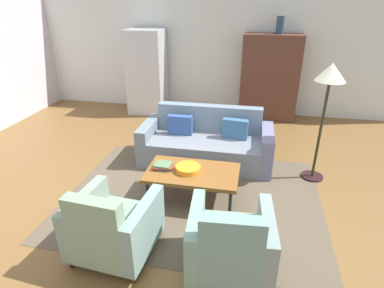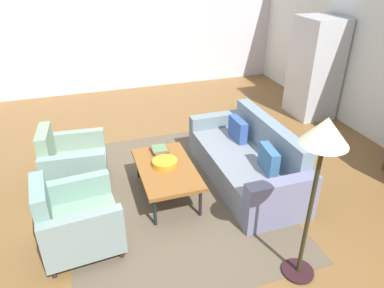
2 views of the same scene
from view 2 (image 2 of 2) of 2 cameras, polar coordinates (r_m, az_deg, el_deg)
name	(u,v)px [view 2 (image 2 of 2)]	position (r m, az deg, el deg)	size (l,w,h in m)	color
ground_plane	(159,189)	(4.91, -5.37, -7.20)	(10.10, 10.10, 0.00)	brown
wall_left	(111,27)	(8.28, -12.88, 17.80)	(0.12, 7.73, 2.80)	silver
area_rug	(171,194)	(4.80, -3.41, -7.97)	(3.40, 2.60, 0.01)	brown
couch	(249,162)	(4.99, 9.20, -2.84)	(2.11, 0.92, 0.86)	slate
coffee_table	(166,170)	(4.57, -4.16, -4.11)	(1.20, 0.70, 0.44)	#262527
armchair_left	(71,164)	(5.04, -18.87, -3.10)	(0.86, 0.86, 0.88)	#3C1E13
armchair_right	(74,222)	(4.04, -18.47, -11.79)	(0.86, 0.86, 0.88)	#322018
fruit_bowl	(165,163)	(4.58, -4.37, -2.99)	(0.33, 0.33, 0.07)	orange
book_stack	(159,150)	(4.87, -5.28, -0.97)	(0.28, 0.23, 0.07)	#35538A
refrigerator	(315,68)	(7.18, 19.14, 11.42)	(0.80, 0.73, 1.85)	#B7BABF
floor_lamp	(322,148)	(3.09, 20.22, -0.62)	(0.40, 0.40, 1.72)	black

